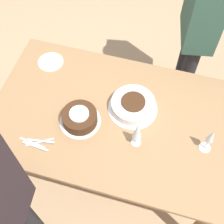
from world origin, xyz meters
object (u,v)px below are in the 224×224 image
object	(u,v)px
person_watching	(203,13)
cake_center_white	(133,105)
cake_front_chocolate	(80,118)
wine_glass_near	(211,137)
wine_glass_far	(137,131)

from	to	relation	value
person_watching	cake_center_white	bearing A→B (deg)	-32.73
cake_center_white	cake_front_chocolate	world-z (taller)	cake_front_chocolate
wine_glass_near	wine_glass_far	size ratio (longest dim) A/B	0.99
wine_glass_near	person_watching	xyz separation A→B (m)	(-0.18, 0.87, 0.11)
cake_center_white	wine_glass_near	world-z (taller)	wine_glass_near
cake_center_white	cake_front_chocolate	distance (m)	0.34
wine_glass_far	wine_glass_near	bearing A→B (deg)	11.03
cake_center_white	person_watching	bearing A→B (deg)	67.52
wine_glass_near	wine_glass_far	distance (m)	0.41
cake_front_chocolate	wine_glass_far	xyz separation A→B (m)	(0.37, -0.05, 0.10)
person_watching	wine_glass_far	bearing A→B (deg)	-23.30
cake_center_white	cake_front_chocolate	xyz separation A→B (m)	(-0.29, -0.18, 0.00)
wine_glass_near	person_watching	bearing A→B (deg)	102.00
cake_front_chocolate	wine_glass_far	distance (m)	0.39
cake_front_chocolate	person_watching	world-z (taller)	person_watching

